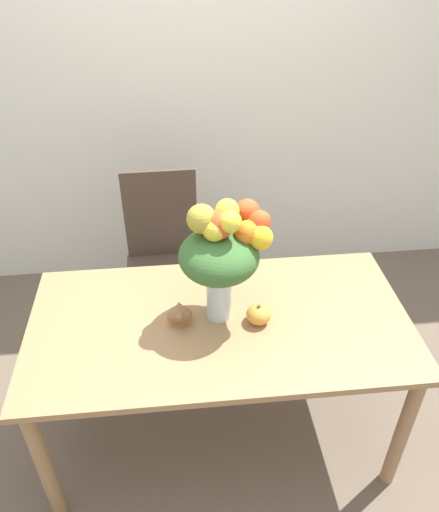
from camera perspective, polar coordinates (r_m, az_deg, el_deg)
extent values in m
plane|color=brown|center=(2.63, 0.03, -19.03)|extent=(12.00, 12.00, 0.00)
cube|color=silver|center=(3.02, -2.92, 20.48)|extent=(8.00, 0.06, 2.70)
cube|color=#9E754C|center=(2.08, 0.04, -7.66)|extent=(1.57, 0.81, 0.03)
cylinder|color=#9E754C|center=(2.22, -19.41, -21.66)|extent=(0.06, 0.06, 0.70)
cylinder|color=#9E754C|center=(2.32, 20.18, -18.36)|extent=(0.06, 0.06, 0.70)
cylinder|color=#9E754C|center=(2.64, -16.86, -9.09)|extent=(0.06, 0.06, 0.70)
cylinder|color=#9E754C|center=(2.73, 14.73, -6.93)|extent=(0.06, 0.06, 0.70)
cylinder|color=silver|center=(2.02, 0.00, -4.19)|extent=(0.10, 0.10, 0.24)
cylinder|color=silver|center=(2.07, 0.00, -5.78)|extent=(0.09, 0.09, 0.09)
cylinder|color=#38662D|center=(2.00, 0.59, -3.24)|extent=(0.00, 0.01, 0.30)
cylinder|color=#38662D|center=(2.01, 0.12, -2.92)|extent=(0.01, 0.01, 0.30)
cylinder|color=#38662D|center=(2.00, -0.51, -3.09)|extent=(0.00, 0.01, 0.30)
cylinder|color=#38662D|center=(1.98, -0.44, -3.53)|extent=(0.00, 0.00, 0.30)
cylinder|color=#38662D|center=(1.98, 0.24, -3.62)|extent=(0.01, 0.00, 0.30)
ellipsoid|color=#38662D|center=(1.91, 0.00, 0.00)|extent=(0.31, 0.31, 0.19)
sphere|color=orange|center=(1.87, 3.16, 2.70)|extent=(0.09, 0.09, 0.09)
sphere|color=#D64C23|center=(1.96, 3.20, 5.11)|extent=(0.10, 0.10, 0.10)
sphere|color=#AD9E33|center=(1.82, -2.08, 4.27)|extent=(0.11, 0.11, 0.11)
sphere|color=yellow|center=(1.90, 0.90, 5.19)|extent=(0.09, 0.09, 0.09)
sphere|color=yellow|center=(1.87, 4.74, 2.11)|extent=(0.09, 0.09, 0.09)
sphere|color=yellow|center=(1.81, -0.57, 3.07)|extent=(0.09, 0.09, 0.09)
sphere|color=#AD9E33|center=(1.93, 4.28, 3.50)|extent=(0.09, 0.09, 0.09)
sphere|color=yellow|center=(1.79, 1.24, 3.95)|extent=(0.08, 0.08, 0.08)
sphere|color=yellow|center=(1.87, -2.27, 4.44)|extent=(0.10, 0.10, 0.10)
sphere|color=#D64C23|center=(1.89, 4.62, 4.01)|extent=(0.08, 0.08, 0.08)
sphere|color=#D64C23|center=(1.82, -0.06, 3.57)|extent=(0.11, 0.11, 0.11)
ellipsoid|color=gold|center=(2.05, 4.48, -6.67)|extent=(0.10, 0.10, 0.08)
cylinder|color=brown|center=(2.02, 4.53, -5.77)|extent=(0.01, 0.01, 0.02)
ellipsoid|color=#936642|center=(2.05, -4.59, -6.72)|extent=(0.10, 0.08, 0.08)
cone|color=orange|center=(2.06, -4.63, -6.14)|extent=(0.10, 0.10, 0.09)
sphere|color=#936642|center=(1.99, -4.58, -6.95)|extent=(0.03, 0.03, 0.03)
cube|color=#47382D|center=(2.76, -6.25, -2.31)|extent=(0.43, 0.43, 0.02)
cylinder|color=#47382D|center=(2.79, -9.35, -8.48)|extent=(0.04, 0.04, 0.45)
cylinder|color=#47382D|center=(2.78, -2.30, -7.99)|extent=(0.04, 0.04, 0.45)
cylinder|color=#47382D|center=(3.04, -9.27, -4.01)|extent=(0.04, 0.04, 0.45)
cylinder|color=#47382D|center=(3.04, -2.87, -3.56)|extent=(0.04, 0.04, 0.45)
cube|color=#47382D|center=(2.77, -6.75, 4.73)|extent=(0.40, 0.02, 0.53)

